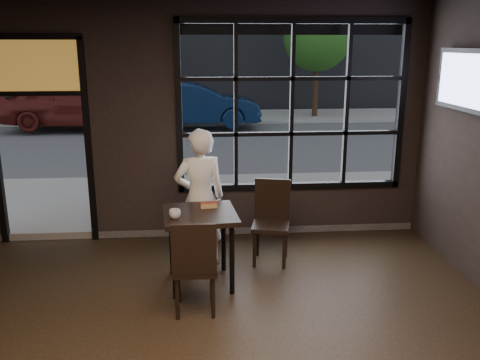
{
  "coord_description": "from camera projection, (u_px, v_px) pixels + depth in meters",
  "views": [
    {
      "loc": [
        -0.04,
        -3.22,
        2.62
      ],
      "look_at": [
        0.4,
        2.2,
        1.15
      ],
      "focal_mm": 38.0,
      "sensor_mm": 36.0,
      "label": 1
    }
  ],
  "objects": [
    {
      "name": "window_frame",
      "position": [
        292.0,
        107.0,
        6.78
      ],
      "size": [
        3.06,
        0.12,
        2.28
      ],
      "primitive_type": "cube",
      "color": "black",
      "rests_on": "ground"
    },
    {
      "name": "stained_transom",
      "position": [
        34.0,
        65.0,
        6.38
      ],
      "size": [
        1.2,
        0.06,
        0.7
      ],
      "primitive_type": "cube",
      "color": "orange",
      "rests_on": "ground"
    },
    {
      "name": "street_asphalt",
      "position": [
        199.0,
        94.0,
        26.88
      ],
      "size": [
        60.0,
        41.0,
        0.04
      ],
      "primitive_type": "cube",
      "color": "#545456",
      "rests_on": "ground"
    },
    {
      "name": "cafe_table",
      "position": [
        200.0,
        248.0,
        5.62
      ],
      "size": [
        0.86,
        0.86,
        0.85
      ],
      "primitive_type": "cube",
      "rotation": [
        0.0,
        0.0,
        0.1
      ],
      "color": "black",
      "rests_on": "floor"
    },
    {
      "name": "chair_near",
      "position": [
        195.0,
        265.0,
        5.03
      ],
      "size": [
        0.43,
        0.43,
        0.99
      ],
      "primitive_type": "cube",
      "rotation": [
        0.0,
        0.0,
        3.14
      ],
      "color": "black",
      "rests_on": "floor"
    },
    {
      "name": "chair_window",
      "position": [
        271.0,
        223.0,
        6.16
      ],
      "size": [
        0.52,
        0.52,
        1.01
      ],
      "primitive_type": "cube",
      "rotation": [
        0.0,
        0.0,
        -0.22
      ],
      "color": "black",
      "rests_on": "floor"
    },
    {
      "name": "man",
      "position": [
        200.0,
        198.0,
        6.03
      ],
      "size": [
        0.68,
        0.52,
        1.68
      ],
      "primitive_type": "imported",
      "rotation": [
        0.0,
        0.0,
        3.35
      ],
      "color": "white",
      "rests_on": "floor"
    },
    {
      "name": "hotdog",
      "position": [
        209.0,
        205.0,
        5.66
      ],
      "size": [
        0.21,
        0.11,
        0.06
      ],
      "primitive_type": null,
      "rotation": [
        0.0,
        0.0,
        0.15
      ],
      "color": "tan",
      "rests_on": "cafe_table"
    },
    {
      "name": "cup",
      "position": [
        175.0,
        214.0,
        5.31
      ],
      "size": [
        0.16,
        0.16,
        0.1
      ],
      "primitive_type": "imported",
      "rotation": [
        0.0,
        0.0,
        0.4
      ],
      "color": "silver",
      "rests_on": "cafe_table"
    },
    {
      "name": "tv",
      "position": [
        466.0,
        80.0,
        5.64
      ],
      "size": [
        0.13,
        1.17,
        0.68
      ],
      "primitive_type": "cube",
      "color": "black",
      "rests_on": "wall_right"
    },
    {
      "name": "navy_car",
      "position": [
        193.0,
        105.0,
        15.68
      ],
      "size": [
        4.13,
        1.53,
        1.35
      ],
      "primitive_type": "imported",
      "rotation": [
        0.0,
        0.0,
        1.59
      ],
      "color": "#0A1B39",
      "rests_on": "street_asphalt"
    },
    {
      "name": "maroon_car",
      "position": [
        76.0,
        103.0,
        15.45
      ],
      "size": [
        4.45,
        1.88,
        1.5
      ],
      "primitive_type": "imported",
      "rotation": [
        0.0,
        0.0,
        1.55
      ],
      "color": "#591814",
      "rests_on": "street_asphalt"
    },
    {
      "name": "tree_left",
      "position": [
        122.0,
        48.0,
        17.1
      ],
      "size": [
        2.04,
        2.04,
        3.49
      ],
      "color": "#332114",
      "rests_on": "street_asphalt"
    },
    {
      "name": "tree_right",
      "position": [
        317.0,
        38.0,
        17.39
      ],
      "size": [
        2.32,
        2.32,
        3.97
      ],
      "color": "#332114",
      "rests_on": "street_asphalt"
    }
  ]
}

